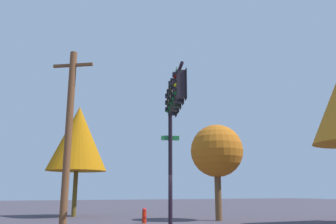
% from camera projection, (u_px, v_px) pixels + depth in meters
% --- Properties ---
extents(signal_pole_assembly, '(4.35, 1.88, 7.25)m').
position_uv_depth(signal_pole_assembly, '(174.00, 109.00, 15.59)').
color(signal_pole_assembly, black).
rests_on(signal_pole_assembly, ground_plane).
extents(utility_pole, '(1.01, 1.62, 7.73)m').
position_uv_depth(utility_pole, '(68.00, 136.00, 14.46)').
color(utility_pole, brown).
rests_on(utility_pole, ground_plane).
extents(fire_hydrant, '(0.33, 0.24, 0.83)m').
position_uv_depth(fire_hydrant, '(144.00, 216.00, 19.31)').
color(fire_hydrant, red).
rests_on(fire_hydrant, ground_plane).
extents(tree_near, '(4.29, 4.29, 7.93)m').
position_uv_depth(tree_near, '(78.00, 138.00, 25.36)').
color(tree_near, brown).
rests_on(tree_near, ground_plane).
extents(tree_far, '(3.30, 3.30, 5.89)m').
position_uv_depth(tree_far, '(217.00, 151.00, 21.82)').
color(tree_far, brown).
rests_on(tree_far, ground_plane).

